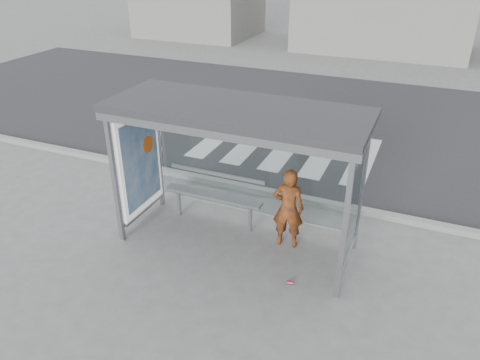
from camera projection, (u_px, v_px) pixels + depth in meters
name	position (u px, v px, depth m)	size (l,w,h in m)	color
ground	(237.00, 243.00, 8.57)	(80.00, 80.00, 0.00)	slate
road	(327.00, 120.00, 14.28)	(30.00, 10.00, 0.01)	#28282A
curb	(272.00, 193.00, 10.13)	(30.00, 0.18, 0.12)	gray
crosswalk	(286.00, 148.00, 12.41)	(4.55, 3.00, 0.00)	silver
bus_shelter	(217.00, 139.00, 7.83)	(4.25, 1.65, 2.62)	gray
person	(288.00, 208.00, 8.20)	(0.55, 0.36, 1.52)	#CC6E13
bench	(214.00, 195.00, 8.94)	(1.97, 0.33, 1.02)	slate
soda_can	(290.00, 283.00, 7.55)	(0.06, 0.06, 0.11)	#C43955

